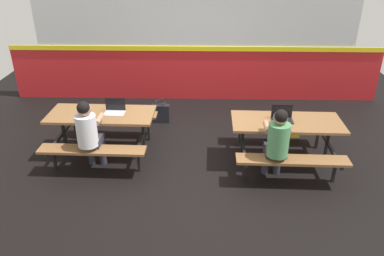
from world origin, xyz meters
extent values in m
cube|color=black|center=(0.00, 0.00, -0.01)|extent=(10.00, 10.00, 0.02)
cube|color=red|center=(0.00, 2.55, 0.55)|extent=(8.00, 0.12, 1.10)
cube|color=yellow|center=(0.00, 2.49, 1.15)|extent=(8.00, 0.03, 0.10)
cube|color=silver|center=(0.00, 2.55, 1.90)|extent=(6.72, 0.12, 1.40)
cube|color=brown|center=(-1.46, 0.02, 0.72)|extent=(1.70, 0.79, 0.04)
cube|color=brown|center=(-1.47, -0.61, 0.43)|extent=(1.60, 0.32, 0.04)
cube|color=brown|center=(-1.44, 0.65, 0.43)|extent=(1.60, 0.32, 0.04)
cube|color=black|center=(-2.12, 0.04, 0.35)|extent=(0.04, 0.04, 0.70)
cube|color=black|center=(-2.12, 0.04, 0.39)|extent=(0.08, 1.55, 0.04)
cube|color=black|center=(-2.13, -0.47, 0.21)|extent=(0.04, 0.04, 0.41)
cube|color=black|center=(-2.11, 0.54, 0.21)|extent=(0.04, 0.04, 0.41)
cube|color=black|center=(-0.80, 0.00, 0.35)|extent=(0.04, 0.04, 0.70)
cube|color=black|center=(-0.80, 0.00, 0.39)|extent=(0.08, 1.55, 0.04)
cube|color=black|center=(-0.81, -0.50, 0.21)|extent=(0.04, 0.04, 0.41)
cube|color=black|center=(-0.79, 0.51, 0.21)|extent=(0.04, 0.04, 0.41)
cube|color=brown|center=(1.46, -0.20, 0.72)|extent=(1.70, 0.79, 0.04)
cube|color=brown|center=(1.44, -0.83, 0.43)|extent=(1.60, 0.32, 0.04)
cube|color=brown|center=(1.47, 0.44, 0.43)|extent=(1.60, 0.32, 0.04)
cube|color=black|center=(0.80, -0.18, 0.35)|extent=(0.04, 0.04, 0.70)
cube|color=black|center=(0.80, -0.18, 0.39)|extent=(0.08, 1.55, 0.04)
cube|color=black|center=(0.79, -0.69, 0.21)|extent=(0.04, 0.04, 0.41)
cube|color=black|center=(0.81, 0.33, 0.21)|extent=(0.04, 0.04, 0.41)
cube|color=black|center=(2.12, -0.21, 0.35)|extent=(0.04, 0.04, 0.70)
cube|color=black|center=(2.12, -0.21, 0.39)|extent=(0.08, 1.55, 0.04)
cube|color=black|center=(2.11, -0.72, 0.21)|extent=(0.04, 0.04, 0.41)
cube|color=black|center=(2.13, 0.30, 0.21)|extent=(0.04, 0.04, 0.41)
cylinder|color=#2D2D38|center=(-1.59, -0.29, 0.23)|extent=(0.11, 0.11, 0.45)
cylinder|color=#2D2D38|center=(-1.41, -0.29, 0.23)|extent=(0.11, 0.11, 0.45)
cube|color=#2D2D38|center=(-1.51, -0.44, 0.51)|extent=(0.31, 0.39, 0.12)
cylinder|color=silver|center=(-1.51, -0.61, 0.75)|extent=(0.30, 0.30, 0.48)
cylinder|color=#A57A5B|center=(-1.65, -0.41, 0.85)|extent=(0.09, 0.30, 0.08)
cylinder|color=#A57A5B|center=(-1.37, -0.42, 0.85)|extent=(0.09, 0.30, 0.08)
sphere|color=#A57A5B|center=(-1.51, -0.59, 1.08)|extent=(0.20, 0.20, 0.20)
sphere|color=black|center=(-1.51, -0.62, 1.11)|extent=(0.18, 0.18, 0.18)
cylinder|color=#2D2D38|center=(1.13, -0.50, 0.23)|extent=(0.11, 0.11, 0.45)
cylinder|color=#2D2D38|center=(1.31, -0.51, 0.23)|extent=(0.11, 0.11, 0.45)
cube|color=#2D2D38|center=(1.22, -0.66, 0.51)|extent=(0.31, 0.39, 0.12)
cylinder|color=#4C8C59|center=(1.21, -0.83, 0.75)|extent=(0.30, 0.30, 0.48)
cylinder|color=#A57A5B|center=(1.08, -0.62, 0.85)|extent=(0.09, 0.30, 0.08)
cylinder|color=#A57A5B|center=(1.36, -0.63, 0.85)|extent=(0.09, 0.30, 0.08)
sphere|color=#A57A5B|center=(1.21, -0.81, 1.08)|extent=(0.20, 0.20, 0.20)
sphere|color=black|center=(1.21, -0.84, 1.11)|extent=(0.18, 0.18, 0.18)
cube|color=silver|center=(-1.24, 0.02, 0.75)|extent=(0.33, 0.23, 0.01)
cube|color=black|center=(-1.24, 0.12, 0.86)|extent=(0.32, 0.02, 0.21)
cube|color=black|center=(1.38, -0.19, 0.75)|extent=(0.33, 0.23, 0.01)
cube|color=black|center=(1.39, -0.09, 0.86)|extent=(0.32, 0.02, 0.21)
cube|color=yellow|center=(1.78, 0.75, 0.22)|extent=(0.30, 0.18, 0.44)
cube|color=yellow|center=(1.78, 0.86, 0.15)|extent=(0.21, 0.04, 0.19)
cube|color=black|center=(-0.65, 1.28, 0.18)|extent=(0.34, 0.14, 0.36)
torus|color=black|center=(-0.65, 1.28, 0.42)|extent=(0.21, 0.21, 0.02)
camera|label=1|loc=(0.13, -5.46, 3.23)|focal=35.48mm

